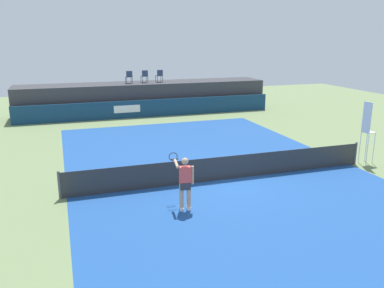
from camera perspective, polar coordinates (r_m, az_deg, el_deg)
ground_plane at (r=18.68m, az=1.09°, el=-2.03°), size 48.00×48.00×0.00m
court_inner at (r=16.03m, az=4.67°, el=-5.01°), size 12.00×22.00×0.00m
sponsor_wall at (r=28.39m, az=-6.02°, el=5.06°), size 18.00×0.22×1.20m
spectator_platform at (r=30.05m, az=-6.78°, el=6.55°), size 18.00×2.80×2.20m
spectator_chair_far_left at (r=29.45m, az=-8.91°, el=9.43°), size 0.46×0.46×0.89m
spectator_chair_left at (r=29.83m, az=-6.74°, el=9.58°), size 0.47×0.47×0.89m
spectator_chair_center at (r=30.08m, az=-4.63°, el=9.67°), size 0.48×0.48×0.89m
umpire_chair at (r=19.12m, az=23.55°, el=2.02°), size 0.50×0.50×2.76m
tennis_net at (r=15.87m, az=4.70°, el=-3.40°), size 12.40×0.02×0.95m
net_post_near at (r=14.70m, az=-18.26°, el=-5.56°), size 0.10×0.10×1.00m
net_post_far at (r=19.08m, az=22.12°, el=-1.23°), size 0.10×0.10×1.00m
tennis_player at (r=12.98m, az=-1.03°, el=-5.36°), size 0.58×1.19×1.77m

